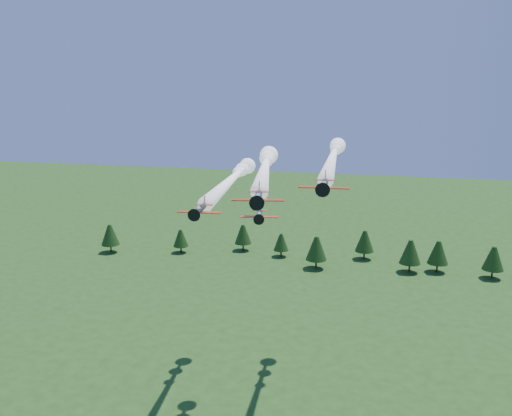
% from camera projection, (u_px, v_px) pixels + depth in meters
% --- Properties ---
extents(plane_lead, '(12.90, 46.55, 3.70)m').
position_uv_depth(plane_lead, '(265.00, 166.00, 101.37)').
color(plane_lead, black).
rests_on(plane_lead, ground).
extents(plane_left, '(9.43, 51.32, 3.70)m').
position_uv_depth(plane_left, '(233.00, 178.00, 117.00)').
color(plane_left, black).
rests_on(plane_left, ground).
extents(plane_right, '(8.67, 56.46, 3.70)m').
position_uv_depth(plane_right, '(333.00, 156.00, 114.87)').
color(plane_right, black).
rests_on(plane_right, ground).
extents(plane_slot, '(6.47, 7.10, 2.26)m').
position_uv_depth(plane_slot, '(259.00, 215.00, 94.69)').
color(plane_slot, black).
rests_on(plane_slot, ground).
extents(treeline, '(173.80, 21.46, 11.63)m').
position_uv_depth(treeline, '(373.00, 247.00, 196.69)').
color(treeline, '#382314').
rests_on(treeline, ground).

